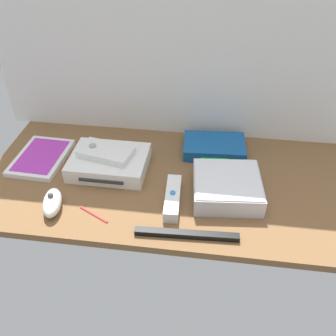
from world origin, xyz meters
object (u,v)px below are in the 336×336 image
Objects in this scene: game_console at (109,162)px; network_router at (214,147)px; game_case at (41,157)px; stylus_pen at (94,214)px; mini_computer at (227,187)px; remote_nunchuk at (52,202)px; sensor_bar at (187,234)px; remote_classic_pad at (106,152)px; remote_wand at (173,198)px.

network_router is (28.70, 12.30, -0.50)cm from game_console.
game_console reaches higher than game_case.
mini_computer is at bearing 20.47° from stylus_pen.
stylus_pen is (10.53, -0.89, -1.69)cm from remote_nunchuk.
game_case is at bearing 149.40° from sensor_bar.
remote_classic_pad is 0.66× the size of sensor_bar.
network_router is at bearing 101.78° from mini_computer.
sensor_bar is at bearing -101.45° from network_router.
game_case is 50.63cm from network_router.
game_case reaches higher than stylus_pen.
sensor_bar is at bearing -25.60° from game_case.
mini_computer is 1.24× the size of remote_wand.
remote_wand is at bearing -1.36° from remote_nunchuk.
network_router is 34.80cm from sensor_bar.
remote_wand is at bearing -115.32° from network_router.
remote_nunchuk reaches higher than network_router.
remote_nunchuk reaches higher than sensor_bar.
game_case is 1.82× the size of remote_nunchuk.
stylus_pen is (-31.89, -11.90, -2.29)cm from mini_computer.
network_router is 0.78× the size of sensor_bar.
game_case is at bearing -171.19° from network_router.
remote_wand is at bearing -15.36° from game_case.
remote_nunchuk is 34.01cm from sensor_bar.
mini_computer reaches higher than game_console.
network_router is at bearing 34.20° from remote_classic_pad.
game_case is 29.29cm from stylus_pen.
game_console is at bearing -1.95° from game_case.
remote_nunchuk is 1.19× the size of stylus_pen.
game_case is at bearing -171.20° from remote_classic_pad.
mini_computer is at bearing 1.18° from remote_nunchuk.
mini_computer is 18.12cm from sensor_bar.
game_console is 32.58cm from sensor_bar.
remote_nunchuk is at bearing -170.86° from remote_wand.
network_router is 1.19× the size of remote_classic_pad.
remote_wand is at bearing -29.88° from game_console.
network_router is at bearing 65.22° from remote_wand.
mini_computer reaches higher than remote_wand.
sensor_bar is 23.44cm from stylus_pen.
sensor_bar is 2.67× the size of stylus_pen.
remote_classic_pad is (-33.30, 6.81, 2.77)cm from mini_computer.
remote_classic_pad is at bearing 134.83° from sensor_bar.
sensor_bar is (44.61, -23.73, -0.06)cm from game_case.
sensor_bar is at bearing -21.36° from remote_nunchuk.
remote_classic_pad is at bearing -161.38° from network_router.
game_console is 33.23cm from mini_computer.
game_console is at bearing 47.24° from remote_nunchuk.
remote_nunchuk is (-42.42, -11.02, -0.60)cm from mini_computer.
remote_classic_pad reaches higher than game_console.
stylus_pen is (-23.12, 3.83, -0.35)cm from sensor_bar.
stylus_pen is at bearing -40.39° from game_case.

